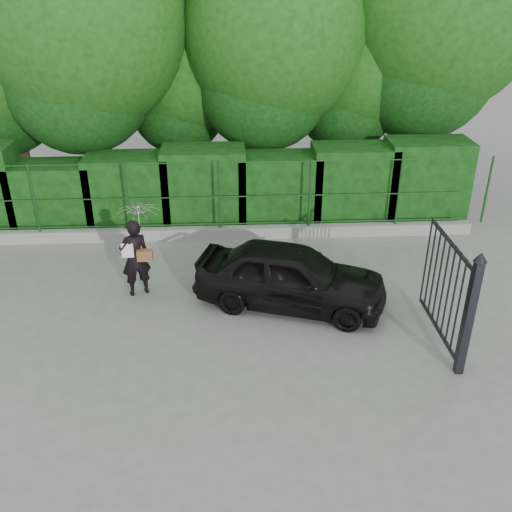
{
  "coord_description": "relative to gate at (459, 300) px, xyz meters",
  "views": [
    {
      "loc": [
        0.63,
        -8.99,
        6.42
      ],
      "look_at": [
        1.17,
        1.3,
        1.1
      ],
      "focal_mm": 40.0,
      "sensor_mm": 36.0,
      "label": 1
    }
  ],
  "objects": [
    {
      "name": "car",
      "position": [
        -2.72,
        1.93,
        -0.52
      ],
      "size": [
        4.23,
        2.71,
        1.34
      ],
      "primitive_type": "imported",
      "rotation": [
        0.0,
        0.0,
        1.26
      ],
      "color": "black",
      "rests_on": "ground"
    },
    {
      "name": "hedge",
      "position": [
        -4.53,
        6.22,
        -0.15
      ],
      "size": [
        14.2,
        1.2,
        2.29
      ],
      "color": "black",
      "rests_on": "ground"
    },
    {
      "name": "gate",
      "position": [
        0.0,
        0.0,
        0.0
      ],
      "size": [
        0.22,
        2.33,
        2.36
      ],
      "color": "black",
      "rests_on": "ground"
    },
    {
      "name": "ground",
      "position": [
        -4.6,
        0.72,
        -1.19
      ],
      "size": [
        80.0,
        80.0,
        0.0
      ],
      "primitive_type": "plane",
      "color": "gray"
    },
    {
      "name": "woman",
      "position": [
        -5.88,
        2.56,
        0.13
      ],
      "size": [
        0.96,
        0.9,
        2.04
      ],
      "color": "black",
      "rests_on": "ground"
    },
    {
      "name": "kerb",
      "position": [
        -4.6,
        5.22,
        -1.04
      ],
      "size": [
        14.0,
        0.25,
        0.3
      ],
      "primitive_type": "cube",
      "color": "#9E9E99",
      "rests_on": "ground"
    },
    {
      "name": "trees",
      "position": [
        -3.46,
        8.46,
        3.43
      ],
      "size": [
        17.1,
        6.15,
        8.08
      ],
      "color": "black",
      "rests_on": "ground"
    },
    {
      "name": "fence",
      "position": [
        -4.38,
        5.22,
        0.01
      ],
      "size": [
        14.13,
        0.06,
        1.8
      ],
      "color": "#164517",
      "rests_on": "kerb"
    }
  ]
}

